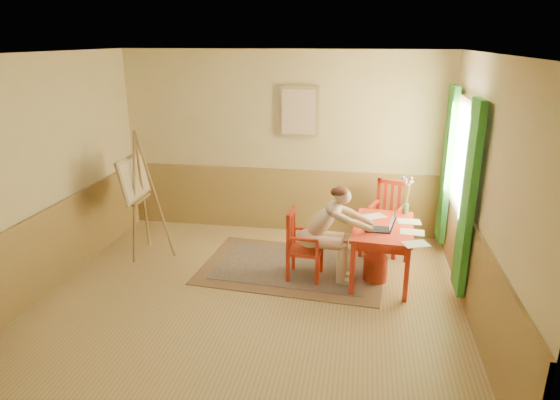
% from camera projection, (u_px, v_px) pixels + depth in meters
% --- Properties ---
extents(room, '(5.04, 4.54, 2.84)m').
position_uv_depth(room, '(250.00, 184.00, 5.49)').
color(room, tan).
rests_on(room, ground).
extents(wainscot, '(5.00, 4.50, 1.00)m').
position_uv_depth(wainscot, '(264.00, 233.00, 6.52)').
color(wainscot, '#A78649').
rests_on(wainscot, room).
extents(window, '(0.12, 2.01, 2.20)m').
position_uv_depth(window, '(458.00, 173.00, 6.16)').
color(window, white).
rests_on(window, room).
extents(wall_portrait, '(0.60, 0.05, 0.76)m').
position_uv_depth(wall_portrait, '(299.00, 112.00, 7.36)').
color(wall_portrait, '#9B855B').
rests_on(wall_portrait, room).
extents(rug, '(2.52, 1.78, 0.02)m').
position_uv_depth(rug, '(293.00, 267.00, 6.65)').
color(rug, '#8C7251').
rests_on(rug, room).
extents(table, '(0.81, 1.25, 0.72)m').
position_uv_depth(table, '(383.00, 232.00, 6.20)').
color(table, red).
rests_on(table, room).
extents(chair_left, '(0.44, 0.42, 0.90)m').
position_uv_depth(chair_left, '(302.00, 245.00, 6.25)').
color(chair_left, red).
rests_on(chair_left, room).
extents(chair_back, '(0.58, 0.59, 1.02)m').
position_uv_depth(chair_back, '(388.00, 217.00, 7.06)').
color(chair_back, red).
rests_on(chair_back, room).
extents(figure, '(0.94, 0.42, 1.26)m').
position_uv_depth(figure, '(328.00, 229.00, 6.12)').
color(figure, beige).
rests_on(figure, room).
extents(laptop, '(0.36, 0.22, 0.22)m').
position_uv_depth(laptop, '(382.00, 227.00, 5.99)').
color(laptop, '#1E2338').
rests_on(laptop, table).
extents(papers, '(0.80, 1.16, 0.00)m').
position_uv_depth(papers, '(402.00, 228.00, 6.08)').
color(papers, white).
rests_on(papers, table).
extents(vase, '(0.17, 0.25, 0.51)m').
position_uv_depth(vase, '(406.00, 197.00, 6.52)').
color(vase, '#3F724C').
rests_on(vase, table).
extents(wastebasket, '(0.33, 0.33, 0.32)m').
position_uv_depth(wastebasket, '(375.00, 269.00, 6.27)').
color(wastebasket, '#AB3C26').
rests_on(wastebasket, room).
extents(easel, '(0.61, 0.80, 1.79)m').
position_uv_depth(easel, '(136.00, 183.00, 6.77)').
color(easel, olive).
rests_on(easel, room).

